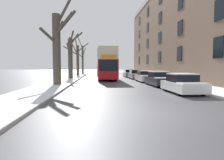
{
  "coord_description": "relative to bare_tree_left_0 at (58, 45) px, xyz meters",
  "views": [
    {
      "loc": [
        -2.23,
        -7.86,
        1.8
      ],
      "look_at": [
        -0.43,
        16.04,
        0.28
      ],
      "focal_mm": 32.0,
      "sensor_mm": 36.0,
      "label": 1
    }
  ],
  "objects": [
    {
      "name": "bare_tree_left_0",
      "position": [
        0.0,
        0.0,
        0.0
      ],
      "size": [
        3.19,
        3.04,
        8.57
      ],
      "color": "#4C4238",
      "rests_on": "ground"
    },
    {
      "name": "ground_plane",
      "position": [
        5.96,
        -11.59,
        -3.9
      ],
      "size": [
        320.0,
        320.0,
        0.0
      ],
      "primitive_type": "plane",
      "color": "#424247"
    },
    {
      "name": "terrace_facade_right",
      "position": [
        18.42,
        12.54,
        3.98
      ],
      "size": [
        9.1,
        45.0,
        15.76
      ],
      "color": "#7A604C",
      "rests_on": "ground"
    },
    {
      "name": "parked_car_1",
      "position": [
        9.68,
        -0.54,
        -3.24
      ],
      "size": [
        1.7,
        4.48,
        1.43
      ],
      "color": "black",
      "rests_on": "ground"
    },
    {
      "name": "oncoming_van",
      "position": [
        4.76,
        24.18,
        -2.74
      ],
      "size": [
        2.08,
        5.45,
        2.13
      ],
      "color": "white",
      "rests_on": "ground"
    },
    {
      "name": "sidewalk_left",
      "position": [
        -0.42,
        41.41,
        -3.82
      ],
      "size": [
        3.17,
        130.0,
        0.16
      ],
      "color": "gray",
      "rests_on": "ground"
    },
    {
      "name": "parked_car_4",
      "position": [
        9.68,
        16.97,
        -3.24
      ],
      "size": [
        1.85,
        4.27,
        1.42
      ],
      "color": "slate",
      "rests_on": "ground"
    },
    {
      "name": "bare_tree_left_3",
      "position": [
        -0.05,
        33.54,
        0.22
      ],
      "size": [
        2.48,
        4.11,
        9.76
      ],
      "color": "#4C4238",
      "rests_on": "ground"
    },
    {
      "name": "bare_tree_left_1",
      "position": [
        -0.18,
        10.97,
        -0.36
      ],
      "size": [
        2.54,
        3.0,
        7.29
      ],
      "color": "#4C4238",
      "rests_on": "ground"
    },
    {
      "name": "sidewalk_right",
      "position": [
        12.34,
        41.41,
        -3.82
      ],
      "size": [
        3.17,
        130.0,
        0.16
      ],
      "color": "gray",
      "rests_on": "ground"
    },
    {
      "name": "parked_car_2",
      "position": [
        9.68,
        4.92,
        -3.25
      ],
      "size": [
        1.79,
        4.21,
        1.4
      ],
      "color": "silver",
      "rests_on": "ground"
    },
    {
      "name": "parked_car_3",
      "position": [
        9.68,
        11.13,
        -3.22
      ],
      "size": [
        1.69,
        4.41,
        1.5
      ],
      "color": "slate",
      "rests_on": "ground"
    },
    {
      "name": "parked_car_0",
      "position": [
        9.68,
        -6.01,
        -3.26
      ],
      "size": [
        1.84,
        4.03,
        1.38
      ],
      "color": "silver",
      "rests_on": "ground"
    },
    {
      "name": "bare_tree_left_2",
      "position": [
        -0.31,
        22.6,
        -0.24
      ],
      "size": [
        5.14,
        2.91,
        7.46
      ],
      "color": "#4C4238",
      "rests_on": "ground"
    },
    {
      "name": "pedestrian_left_sidewalk",
      "position": [
        -1.01,
        6.23,
        -3.02
      ],
      "size": [
        0.35,
        0.35,
        1.6
      ],
      "rotation": [
        0.0,
        0.0,
        2.97
      ],
      "color": "black",
      "rests_on": "ground"
    },
    {
      "name": "double_decker_bus",
      "position": [
        5.1,
        10.12,
        -1.43
      ],
      "size": [
        2.54,
        11.37,
        4.37
      ],
      "color": "red",
      "rests_on": "ground"
    }
  ]
}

